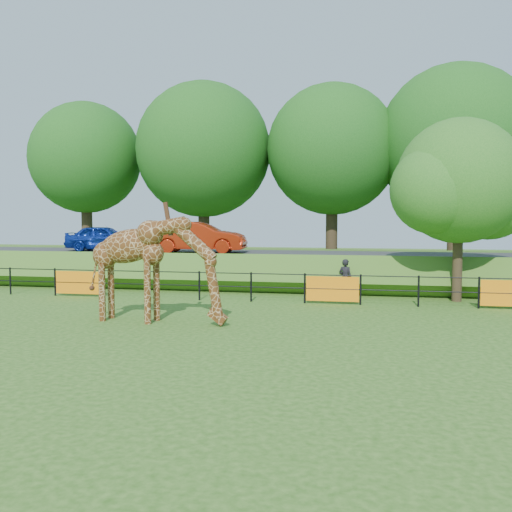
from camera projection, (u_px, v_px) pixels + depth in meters
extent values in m
plane|color=#285314|center=(181.00, 352.00, 13.35)|extent=(90.00, 90.00, 0.00)
cube|color=#285314|center=(282.00, 267.00, 28.46)|extent=(40.00, 9.00, 1.30)
cube|color=#29292B|center=(277.00, 255.00, 26.94)|extent=(40.00, 5.00, 0.12)
imported|color=#1432A6|center=(104.00, 238.00, 28.76)|extent=(3.92, 1.86, 1.29)
imported|color=#A7230B|center=(199.00, 237.00, 27.32)|extent=(4.59, 1.86, 1.48)
imported|color=black|center=(345.00, 278.00, 22.22)|extent=(0.65, 0.55, 1.51)
cylinder|color=#332416|center=(457.00, 259.00, 21.14)|extent=(0.36, 0.36, 3.20)
sphere|color=#25631B|center=(459.00, 181.00, 20.94)|extent=(4.60, 4.60, 4.60)
sphere|color=#25631B|center=(488.00, 194.00, 21.42)|extent=(3.45, 3.45, 3.45)
sphere|color=#25631B|center=(435.00, 190.00, 20.47)|extent=(3.22, 3.22, 3.22)
cylinder|color=#332416|center=(87.00, 226.00, 37.46)|extent=(0.70, 0.70, 5.00)
sphere|color=#124312|center=(86.00, 158.00, 37.15)|extent=(7.20, 7.20, 7.20)
cylinder|color=#332416|center=(204.00, 227.00, 35.87)|extent=(0.70, 0.70, 5.00)
sphere|color=#124312|center=(203.00, 150.00, 35.54)|extent=(8.40, 8.40, 8.40)
cylinder|color=#332416|center=(332.00, 227.00, 34.29)|extent=(0.70, 0.70, 5.00)
sphere|color=#124312|center=(332.00, 149.00, 33.96)|extent=(7.80, 7.80, 7.80)
cylinder|color=#332416|center=(453.00, 228.00, 32.90)|extent=(0.70, 0.70, 5.00)
sphere|color=#124312|center=(456.00, 142.00, 32.56)|extent=(8.80, 8.80, 8.80)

